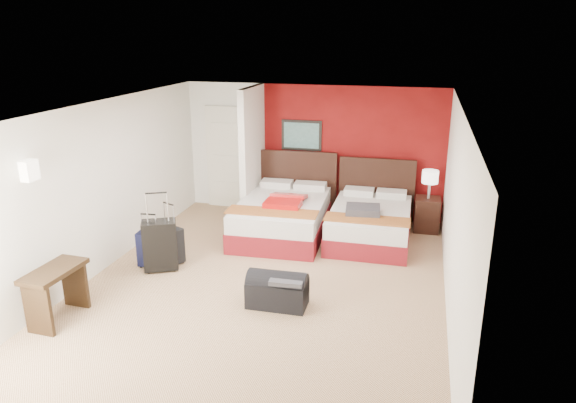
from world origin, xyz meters
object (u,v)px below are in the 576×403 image
(table_lamp, at_px, (429,185))
(duffel_bag, at_px, (277,292))
(nightstand, at_px, (427,214))
(suitcase_navy, at_px, (151,250))
(bed_left, at_px, (282,218))
(suitcase_black, at_px, (160,247))
(red_suitcase_open, at_px, (286,200))
(bed_right, at_px, (370,225))
(suitcase_charcoal, at_px, (172,246))
(desk, at_px, (57,294))

(table_lamp, bearing_deg, duffel_bag, -119.49)
(nightstand, height_order, suitcase_navy, nightstand)
(bed_left, distance_m, nightstand, 2.62)
(bed_left, relative_size, suitcase_black, 2.81)
(red_suitcase_open, bearing_deg, suitcase_black, -131.84)
(bed_right, xyz_separation_m, suitcase_black, (-2.92, -1.96, 0.09))
(bed_right, height_order, nightstand, nightstand)
(red_suitcase_open, xyz_separation_m, suitcase_navy, (-1.69, -1.66, -0.42))
(suitcase_black, relative_size, duffel_bag, 0.96)
(bed_left, height_order, red_suitcase_open, red_suitcase_open)
(red_suitcase_open, distance_m, nightstand, 2.59)
(suitcase_black, height_order, suitcase_navy, suitcase_black)
(suitcase_charcoal, bearing_deg, bed_left, 73.13)
(suitcase_navy, bearing_deg, red_suitcase_open, 39.80)
(duffel_bag, distance_m, desk, 2.74)
(suitcase_black, distance_m, duffel_bag, 2.09)
(nightstand, xyz_separation_m, suitcase_black, (-3.86, -2.69, 0.07))
(table_lamp, distance_m, duffel_bag, 3.87)
(bed_right, distance_m, suitcase_navy, 3.65)
(duffel_bag, bearing_deg, suitcase_charcoal, 154.62)
(suitcase_charcoal, height_order, desk, desk)
(bed_left, bearing_deg, duffel_bag, -78.93)
(table_lamp, height_order, desk, table_lamp)
(nightstand, bearing_deg, suitcase_navy, -148.03)
(red_suitcase_open, bearing_deg, suitcase_navy, -136.62)
(bed_left, bearing_deg, nightstand, 16.70)
(nightstand, relative_size, suitcase_charcoal, 1.12)
(nightstand, distance_m, suitcase_navy, 4.83)
(suitcase_black, height_order, duffel_bag, suitcase_black)
(bed_left, distance_m, suitcase_charcoal, 2.06)
(bed_right, distance_m, desk, 5.00)
(suitcase_navy, height_order, duffel_bag, suitcase_navy)
(red_suitcase_open, bearing_deg, nightstand, 21.08)
(table_lamp, xyz_separation_m, duffel_bag, (-1.87, -3.32, -0.67))
(bed_left, relative_size, suitcase_charcoal, 3.85)
(duffel_bag, bearing_deg, desk, -158.85)
(suitcase_black, xyz_separation_m, duffel_bag, (1.99, -0.62, -0.18))
(suitcase_navy, xyz_separation_m, duffel_bag, (2.19, -0.69, -0.07))
(suitcase_charcoal, bearing_deg, table_lamp, 56.49)
(table_lamp, relative_size, suitcase_navy, 0.96)
(suitcase_charcoal, bearing_deg, desk, -83.07)
(red_suitcase_open, relative_size, nightstand, 1.37)
(suitcase_black, relative_size, suitcase_navy, 1.42)
(suitcase_navy, bearing_deg, duffel_bag, -22.21)
(red_suitcase_open, bearing_deg, duffel_bag, -79.17)
(bed_left, xyz_separation_m, nightstand, (2.47, 0.86, -0.01))
(table_lamp, bearing_deg, suitcase_charcoal, -147.69)
(nightstand, height_order, table_lamp, table_lamp)
(table_lamp, relative_size, suitcase_charcoal, 0.93)
(suitcase_black, relative_size, suitcase_charcoal, 1.37)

